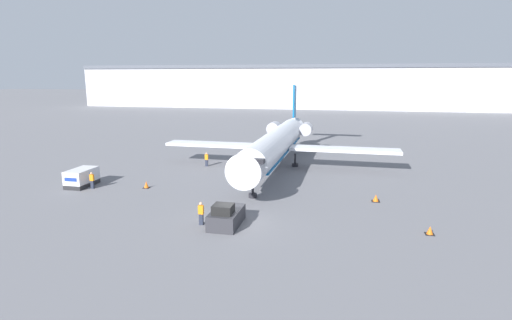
% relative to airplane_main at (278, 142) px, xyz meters
% --- Properties ---
extents(ground_plane, '(600.00, 600.00, 0.00)m').
position_rel_airplane_main_xyz_m(ground_plane, '(-0.30, -20.80, -3.30)').
color(ground_plane, slate).
extents(terminal_building, '(180.00, 16.80, 15.43)m').
position_rel_airplane_main_xyz_m(terminal_building, '(-0.30, 99.20, 4.45)').
color(terminal_building, '#B2B2B7').
rests_on(terminal_building, ground).
extents(airplane_main, '(29.61, 32.74, 10.15)m').
position_rel_airplane_main_xyz_m(airplane_main, '(0.00, 0.00, 0.00)').
color(airplane_main, silver).
rests_on(airplane_main, ground).
extents(pushback_tug, '(2.11, 3.90, 1.91)m').
position_rel_airplane_main_xyz_m(pushback_tug, '(-0.65, -20.68, -2.58)').
color(pushback_tug, '#2D2D33').
rests_on(pushback_tug, ground).
extents(luggage_cart, '(1.94, 3.55, 1.82)m').
position_rel_airplane_main_xyz_m(luggage_cart, '(-18.64, -13.03, -2.39)').
color(luggage_cart, '#232326').
rests_on(luggage_cart, ground).
extents(worker_near_tug, '(0.40, 0.26, 1.83)m').
position_rel_airplane_main_xyz_m(worker_near_tug, '(-2.57, -21.04, -2.33)').
color(worker_near_tug, '#232838').
rests_on(worker_near_tug, ground).
extents(worker_by_wing, '(0.40, 0.25, 1.79)m').
position_rel_airplane_main_xyz_m(worker_by_wing, '(-8.98, -1.27, -2.36)').
color(worker_by_wing, '#232838').
rests_on(worker_by_wing, ground).
extents(worker_on_apron, '(0.40, 0.24, 1.73)m').
position_rel_airplane_main_xyz_m(worker_on_apron, '(-17.00, -13.67, -2.39)').
color(worker_on_apron, '#232838').
rests_on(worker_on_apron, ground).
extents(traffic_cone_left, '(0.63, 0.63, 0.72)m').
position_rel_airplane_main_xyz_m(traffic_cone_left, '(-11.69, -12.32, -2.96)').
color(traffic_cone_left, black).
rests_on(traffic_cone_left, ground).
extents(traffic_cone_right, '(0.72, 0.72, 0.65)m').
position_rel_airplane_main_xyz_m(traffic_cone_right, '(11.10, -12.05, -2.99)').
color(traffic_cone_right, black).
rests_on(traffic_cone_right, ground).
extents(traffic_cone_mid, '(0.64, 0.64, 0.63)m').
position_rel_airplane_main_xyz_m(traffic_cone_mid, '(14.35, -19.36, -3.00)').
color(traffic_cone_mid, black).
rests_on(traffic_cone_mid, ground).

